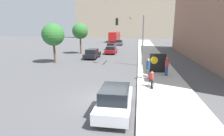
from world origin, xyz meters
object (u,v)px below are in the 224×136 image
object	(u,v)px
pedestrian_behind	(167,66)
street_tree_near_curb	(53,35)
protest_banner	(158,63)
seated_protester	(151,79)
traffic_light_pole	(133,32)
car_on_road_far_lane	(119,42)
street_tree_midblock	(80,31)
car_on_road_nearest	(92,54)
car_on_road_midblock	(111,50)
car_on_road_distant	(111,46)
jogger_on_sidewalk	(148,68)
parked_car_curbside	(115,100)
city_bus_on_road	(115,36)

from	to	relation	value
pedestrian_behind	street_tree_near_curb	xyz separation A→B (m)	(-14.00, 5.17, 2.71)
protest_banner	seated_protester	bearing A→B (deg)	-101.50
pedestrian_behind	traffic_light_pole	xyz separation A→B (m)	(-3.42, 4.90, 3.12)
seated_protester	protest_banner	distance (m)	4.44
traffic_light_pole	street_tree_near_curb	size ratio (longest dim) A/B	1.13
pedestrian_behind	traffic_light_pole	distance (m)	6.74
car_on_road_far_lane	street_tree_midblock	size ratio (longest dim) A/B	0.82
car_on_road_nearest	car_on_road_midblock	xyz separation A→B (m)	(2.15, 5.60, -0.03)
car_on_road_distant	protest_banner	bearing A→B (deg)	-69.16
traffic_light_pole	car_on_road_distant	xyz separation A→B (m)	(-5.33, 16.71, -3.49)
car_on_road_far_lane	street_tree_midblock	distance (m)	18.99
jogger_on_sidewalk	car_on_road_midblock	distance (m)	17.34
parked_car_curbside	street_tree_midblock	xyz separation A→B (m)	(-9.35, 22.12, 3.34)
pedestrian_behind	car_on_road_far_lane	distance (m)	33.06
jogger_on_sidewalk	traffic_light_pole	world-z (taller)	traffic_light_pole
protest_banner	parked_car_curbside	bearing A→B (deg)	-109.93
car_on_road_far_lane	street_tree_midblock	xyz separation A→B (m)	(-5.21, -17.95, 3.38)
pedestrian_behind	car_on_road_distant	bearing A→B (deg)	-138.78
street_tree_midblock	jogger_on_sidewalk	bearing A→B (deg)	-53.34
seated_protester	city_bus_on_road	bearing A→B (deg)	91.29
street_tree_midblock	car_on_road_midblock	bearing A→B (deg)	9.03
protest_banner	car_on_road_midblock	bearing A→B (deg)	115.85
car_on_road_far_lane	street_tree_near_curb	world-z (taller)	street_tree_near_curb
pedestrian_behind	street_tree_midblock	world-z (taller)	street_tree_midblock
car_on_road_far_lane	street_tree_midblock	bearing A→B (deg)	-106.20
car_on_road_distant	traffic_light_pole	bearing A→B (deg)	-72.32
traffic_light_pole	car_on_road_nearest	world-z (taller)	traffic_light_pole
city_bus_on_road	street_tree_midblock	distance (m)	30.67
car_on_road_midblock	car_on_road_distant	bearing A→B (deg)	98.85
street_tree_midblock	traffic_light_pole	bearing A→B (deg)	-43.01
parked_car_curbside	car_on_road_far_lane	distance (m)	40.28
jogger_on_sidewalk	traffic_light_pole	distance (m)	7.12
protest_banner	street_tree_near_curb	bearing A→B (deg)	161.30
jogger_on_sidewalk	street_tree_midblock	xyz separation A→B (m)	(-11.47, 15.41, 3.00)
car_on_road_midblock	car_on_road_distant	world-z (taller)	car_on_road_distant
car_on_road_far_lane	jogger_on_sidewalk	bearing A→B (deg)	-79.37
car_on_road_nearest	seated_protester	bearing A→B (deg)	-57.84
jogger_on_sidewalk	street_tree_near_curb	distance (m)	14.05
car_on_road_nearest	city_bus_on_road	bearing A→B (deg)	91.98
city_bus_on_road	street_tree_near_curb	xyz separation A→B (m)	(-2.93, -39.46, 1.88)
seated_protester	traffic_light_pole	xyz separation A→B (m)	(-1.75, 8.54, 3.39)
jogger_on_sidewalk	car_on_road_nearest	bearing A→B (deg)	-40.88
protest_banner	street_tree_near_curb	world-z (taller)	street_tree_near_curb
parked_car_curbside	street_tree_near_curb	size ratio (longest dim) A/B	0.78
traffic_light_pole	car_on_road_far_lane	xyz separation A→B (m)	(-4.66, 27.16, -3.49)
protest_banner	car_on_road_far_lane	distance (m)	32.20
pedestrian_behind	car_on_road_nearest	world-z (taller)	pedestrian_behind
traffic_light_pole	car_on_road_distant	bearing A→B (deg)	107.68
jogger_on_sidewalk	car_on_road_far_lane	world-z (taller)	jogger_on_sidewalk
seated_protester	car_on_road_midblock	world-z (taller)	car_on_road_midblock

